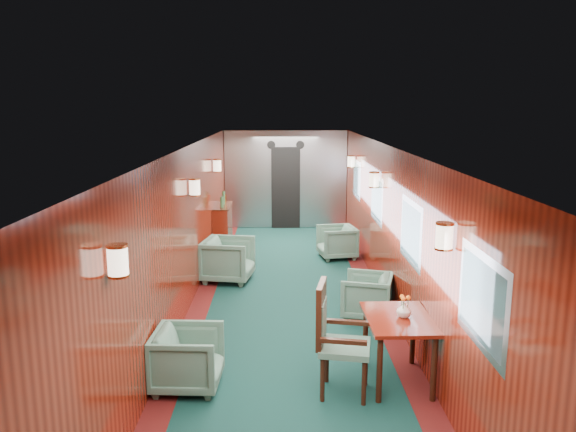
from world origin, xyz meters
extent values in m
plane|color=#0E332C|center=(0.00, 0.00, 0.00)|extent=(12.00, 12.00, 0.00)
cube|color=white|center=(0.00, 0.00, 2.35)|extent=(3.00, 12.00, 0.10)
cube|color=white|center=(0.00, 0.00, 2.36)|extent=(1.20, 12.00, 0.06)
cube|color=maroon|center=(0.00, 6.00, 1.20)|extent=(3.00, 0.10, 2.40)
cube|color=maroon|center=(-1.50, 0.00, 1.20)|extent=(0.10, 12.00, 2.40)
cube|color=maroon|center=(1.50, 0.00, 1.20)|extent=(0.10, 12.00, 2.40)
cube|color=#440E0D|center=(-1.35, 0.00, 0.00)|extent=(0.30, 12.00, 0.01)
cube|color=#440E0D|center=(1.35, 0.00, 0.00)|extent=(0.30, 12.00, 0.01)
cube|color=#A0A2A7|center=(0.00, 5.92, 1.20)|extent=(2.98, 0.12, 2.38)
cube|color=black|center=(0.00, 5.84, 1.00)|extent=(0.70, 0.06, 2.00)
cylinder|color=black|center=(-0.35, 5.85, 2.05)|extent=(0.20, 0.04, 0.20)
cylinder|color=black|center=(0.35, 5.85, 2.05)|extent=(0.20, 0.04, 0.20)
cube|color=#ADAFB4|center=(1.49, -3.50, 1.45)|extent=(0.02, 1.10, 0.80)
cube|color=#3E575D|center=(1.48, -3.50, 1.45)|extent=(0.01, 0.96, 0.66)
cube|color=#ADAFB4|center=(1.49, -1.00, 1.45)|extent=(0.02, 1.10, 0.80)
cube|color=#3E575D|center=(1.48, -1.00, 1.45)|extent=(0.01, 0.96, 0.66)
cube|color=#ADAFB4|center=(1.49, 1.50, 1.45)|extent=(0.02, 1.10, 0.80)
cube|color=#3E575D|center=(1.48, 1.50, 1.45)|extent=(0.01, 0.96, 0.66)
cube|color=#ADAFB4|center=(1.49, 4.00, 1.45)|extent=(0.02, 1.10, 0.80)
cube|color=#3E575D|center=(1.48, 4.00, 1.45)|extent=(0.01, 0.96, 0.66)
cylinder|color=beige|center=(-1.40, -3.50, 1.80)|extent=(0.16, 0.16, 0.24)
cylinder|color=#AC6F30|center=(-1.40, -3.50, 1.68)|extent=(0.17, 0.17, 0.02)
cylinder|color=beige|center=(1.40, -2.70, 1.80)|extent=(0.16, 0.16, 0.24)
cylinder|color=#AC6F30|center=(1.40, -2.70, 1.68)|extent=(0.17, 0.17, 0.02)
cylinder|color=beige|center=(-1.40, 0.50, 1.80)|extent=(0.16, 0.16, 0.24)
cylinder|color=#AC6F30|center=(-1.40, 0.50, 1.68)|extent=(0.17, 0.17, 0.02)
cylinder|color=beige|center=(1.40, 1.30, 1.80)|extent=(0.16, 0.16, 0.24)
cylinder|color=#AC6F30|center=(1.40, 1.30, 1.68)|extent=(0.17, 0.17, 0.02)
cylinder|color=beige|center=(-1.40, 3.50, 1.80)|extent=(0.16, 0.16, 0.24)
cylinder|color=#AC6F30|center=(-1.40, 3.50, 1.68)|extent=(0.17, 0.17, 0.02)
cylinder|color=beige|center=(1.40, 4.30, 1.80)|extent=(0.16, 0.16, 0.24)
cylinder|color=#AC6F30|center=(1.40, 4.30, 1.68)|extent=(0.17, 0.17, 0.02)
cube|color=maroon|center=(1.15, -2.05, 0.73)|extent=(0.72, 1.01, 0.04)
cylinder|color=black|center=(0.88, -2.49, 0.35)|extent=(0.06, 0.06, 0.71)
cylinder|color=black|center=(1.44, -2.48, 0.35)|extent=(0.06, 0.06, 0.71)
cylinder|color=black|center=(0.86, -1.63, 0.35)|extent=(0.06, 0.06, 0.71)
cylinder|color=black|center=(1.42, -1.62, 0.35)|extent=(0.06, 0.06, 0.71)
cube|color=#1E473B|center=(0.55, -2.29, 0.51)|extent=(0.60, 0.60, 0.07)
cube|color=black|center=(0.30, -2.24, 0.87)|extent=(0.14, 0.47, 0.67)
cube|color=#1E473B|center=(0.32, -2.25, 0.80)|extent=(0.09, 0.35, 0.40)
cube|color=black|center=(0.50, -2.54, 0.69)|extent=(0.47, 0.14, 0.04)
cube|color=black|center=(0.60, -2.04, 0.69)|extent=(0.47, 0.14, 0.04)
cylinder|color=black|center=(0.30, -2.46, 0.24)|extent=(0.05, 0.05, 0.48)
cylinder|color=black|center=(0.72, -2.54, 0.24)|extent=(0.05, 0.05, 0.48)
cylinder|color=black|center=(0.38, -2.04, 0.24)|extent=(0.05, 0.05, 0.48)
cylinder|color=black|center=(0.79, -2.12, 0.24)|extent=(0.05, 0.05, 0.48)
cube|color=maroon|center=(-1.34, 3.73, 0.47)|extent=(0.31, 1.04, 0.94)
cube|color=black|center=(-1.33, 3.73, 0.94)|extent=(0.33, 1.06, 0.02)
cylinder|color=#2A552F|center=(-1.32, 3.47, 1.06)|extent=(0.07, 0.07, 0.22)
cylinder|color=#2A552F|center=(-1.32, 3.84, 1.09)|extent=(0.06, 0.06, 0.28)
cylinder|color=#AC6F30|center=(-1.32, 4.05, 1.04)|extent=(0.08, 0.08, 0.18)
imported|color=beige|center=(1.20, -2.05, 0.83)|extent=(0.17, 0.17, 0.17)
imported|color=#1E473B|center=(-1.12, -2.14, 0.33)|extent=(0.75, 0.73, 0.65)
imported|color=#1E473B|center=(-1.03, 1.60, 0.37)|extent=(0.94, 0.93, 0.75)
imported|color=#1E473B|center=(1.11, -0.13, 0.32)|extent=(0.85, 0.83, 0.63)
imported|color=#1E473B|center=(0.99, 3.05, 0.32)|extent=(0.82, 0.80, 0.65)
camera|label=1|loc=(-0.12, -7.75, 3.00)|focal=35.00mm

